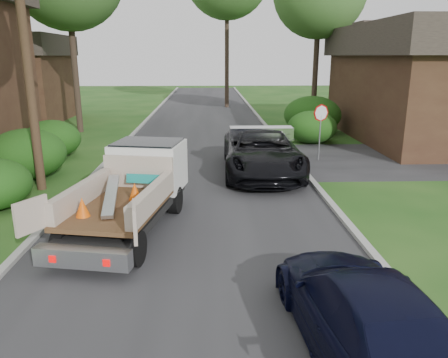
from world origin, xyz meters
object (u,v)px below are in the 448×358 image
at_px(house_right, 442,81).
at_px(navy_suv, 364,313).
at_px(utility_pole, 24,33).
at_px(black_pickup, 262,152).
at_px(stop_sign, 321,120).
at_px(house_left_far, 10,77).
at_px(flatbed_truck, 137,182).

distance_m(house_right, navy_suv, 20.88).
distance_m(utility_pole, navy_suv, 12.92).
relative_size(black_pickup, navy_suv, 1.32).
bearing_deg(stop_sign, house_left_far, 145.19).
bearing_deg(navy_suv, house_left_far, -62.28).
bearing_deg(stop_sign, flatbed_truck, -133.71).
bearing_deg(house_right, utility_pole, -153.99).
relative_size(house_left_far, navy_suv, 1.59).
relative_size(stop_sign, house_right, 0.19).
bearing_deg(navy_suv, house_right, -124.06).
distance_m(stop_sign, house_right, 9.37).
bearing_deg(flatbed_truck, utility_pole, 151.46).
relative_size(utility_pole, flatbed_truck, 1.73).
bearing_deg(navy_suv, utility_pole, -51.87).
distance_m(flatbed_truck, navy_suv, 7.26).
height_order(house_left_far, black_pickup, house_left_far).
height_order(stop_sign, house_left_far, house_left_far).
height_order(house_left_far, house_right, house_right).
bearing_deg(utility_pole, navy_suv, -47.68).
bearing_deg(utility_pole, house_right, 26.01).
distance_m(house_right, black_pickup, 13.01).
bearing_deg(flatbed_truck, house_right, 50.45).
distance_m(house_right, flatbed_truck, 19.14).
bearing_deg(flatbed_truck, stop_sign, 57.03).
distance_m(flatbed_truck, black_pickup, 6.41).
bearing_deg(house_right, stop_sign, -147.34).
relative_size(utility_pole, black_pickup, 1.59).
distance_m(stop_sign, navy_suv, 13.26).
height_order(house_right, flatbed_truck, house_right).
xyz_separation_m(stop_sign, flatbed_truck, (-6.84, -7.16, -0.65)).
height_order(stop_sign, navy_suv, stop_sign).
bearing_deg(house_left_far, navy_suv, -58.09).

